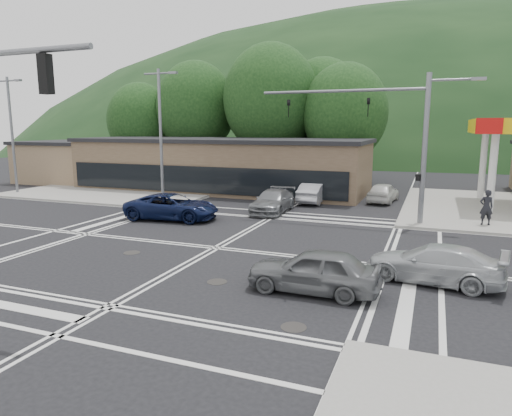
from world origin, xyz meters
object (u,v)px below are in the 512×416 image
(car_blue_west, at_px, (172,207))
(pedestrian, at_px, (486,207))
(car_silver_east, at_px, (434,264))
(car_queue_b, at_px, (383,192))
(car_grey_center, at_px, (314,270))
(car_queue_a, at_px, (314,193))
(car_northbound, at_px, (273,201))

(car_blue_west, bearing_deg, pedestrian, -82.53)
(car_silver_east, bearing_deg, car_queue_b, -159.18)
(car_queue_b, height_order, pedestrian, pedestrian)
(car_grey_center, xyz_separation_m, car_queue_a, (-4.33, 17.22, -0.02))
(car_blue_west, xyz_separation_m, pedestrian, (16.58, 4.17, 0.35))
(car_blue_west, bearing_deg, car_queue_b, -51.69)
(car_queue_a, xyz_separation_m, pedestrian, (10.42, -4.58, 0.38))
(car_blue_west, relative_size, car_queue_b, 1.31)
(car_blue_west, distance_m, car_silver_east, 15.32)
(car_silver_east, height_order, car_queue_a, car_queue_a)
(car_queue_b, xyz_separation_m, pedestrian, (5.92, -6.47, 0.39))
(car_queue_a, relative_size, pedestrian, 2.29)
(car_blue_west, height_order, car_northbound, car_blue_west)
(car_queue_a, height_order, car_queue_b, car_queue_a)
(car_northbound, bearing_deg, pedestrian, -2.38)
(car_silver_east, bearing_deg, car_northbound, -128.32)
(car_silver_east, relative_size, pedestrian, 2.42)
(car_northbound, distance_m, pedestrian, 11.93)
(car_grey_center, distance_m, car_queue_a, 17.75)
(car_queue_a, bearing_deg, car_northbound, 72.14)
(car_northbound, relative_size, pedestrian, 2.55)
(car_blue_west, height_order, car_queue_b, car_blue_west)
(car_silver_east, bearing_deg, pedestrian, 175.47)
(car_blue_west, xyz_separation_m, car_grey_center, (10.48, -8.46, -0.02))
(car_blue_west, height_order, car_queue_a, car_blue_west)
(car_queue_b, bearing_deg, car_blue_west, 51.02)
(pedestrian, bearing_deg, car_queue_b, -60.13)
(car_blue_west, distance_m, pedestrian, 17.10)
(car_northbound, bearing_deg, car_queue_a, 69.58)
(car_grey_center, distance_m, car_queue_b, 19.10)
(car_grey_center, relative_size, car_queue_a, 0.99)
(car_blue_west, relative_size, car_queue_a, 1.25)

